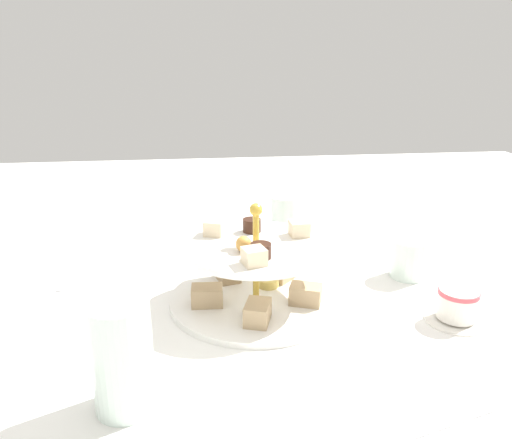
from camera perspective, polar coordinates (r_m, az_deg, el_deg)
name	(u,v)px	position (r m, az deg, el deg)	size (l,w,h in m)	color
ground_plane	(256,302)	(0.80, 0.00, -9.52)	(2.40, 2.40, 0.00)	white
tiered_serving_stand	(256,277)	(0.78, 0.01, -6.64)	(0.28, 0.28, 0.17)	white
water_glass_tall_right	(122,357)	(0.57, -15.27, -15.10)	(0.07, 0.07, 0.13)	silver
water_glass_short_left	(409,258)	(0.92, 17.33, -4.33)	(0.06, 0.06, 0.07)	silver
teacup_with_saucer	(457,306)	(0.80, 22.26, -9.29)	(0.09, 0.09, 0.05)	white
butter_knife_left	(84,270)	(0.96, -19.36, -5.59)	(0.17, 0.01, 0.00)	silver
butter_knife_right	(429,428)	(0.59, 19.41, -21.78)	(0.17, 0.01, 0.00)	silver
water_glass_mid_back	(285,221)	(1.02, 3.32, -0.18)	(0.06, 0.06, 0.11)	silver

